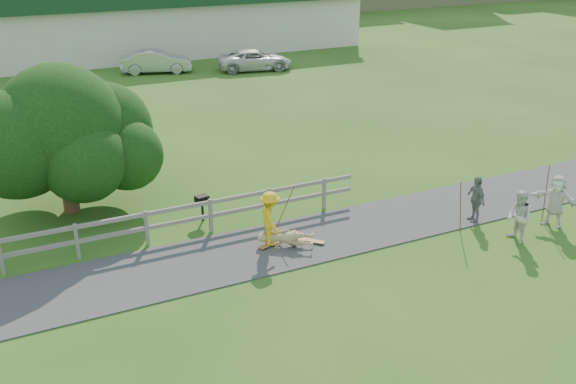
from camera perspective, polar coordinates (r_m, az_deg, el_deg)
name	(u,v)px	position (r m, az deg, el deg)	size (l,w,h in m)	color
ground	(319,264)	(18.17, 2.74, -6.44)	(260.00, 260.00, 0.00)	#2B5217
path	(295,242)	(19.33, 0.61, -4.46)	(34.00, 3.00, 0.04)	#343437
fence	(125,227)	(19.23, -14.27, -3.02)	(15.05, 0.10, 1.10)	slate
strip_mall	(141,17)	(50.59, -12.92, 14.96)	(32.50, 10.75, 5.10)	silver
skater_rider	(270,222)	(18.74, -1.60, -2.64)	(1.06, 0.61, 1.64)	yellow
skater_fallen	(285,238)	(18.92, -0.24, -4.14)	(1.64, 0.39, 0.60)	tan
spectator_a	(519,217)	(20.26, 19.87, -2.10)	(0.79, 0.61, 1.62)	silver
spectator_b	(476,199)	(21.25, 16.36, -0.60)	(0.90, 0.38, 1.54)	slate
spectator_d	(556,201)	(21.76, 22.70, -0.73)	(1.56, 0.50, 1.68)	silver
car_silver	(156,61)	(42.97, -11.64, 11.30)	(1.56, 4.47, 1.47)	#B0B4B8
car_white	(255,60)	(43.03, -2.97, 11.65)	(2.23, 4.83, 1.34)	silver
tree	(64,149)	(21.87, -19.31, 3.60)	(6.46, 6.46, 4.33)	black
bbq	(202,208)	(20.74, -7.62, -1.44)	(0.40, 0.31, 0.87)	black
longboard_rider	(270,245)	(19.09, -1.57, -4.74)	(0.84, 0.20, 0.09)	olive
longboard_fallen	(311,242)	(19.28, 2.04, -4.45)	(0.84, 0.21, 0.09)	olive
helmet	(298,235)	(19.52, 0.90, -3.84)	(0.24, 0.24, 0.24)	#A31411
pole_rider	(283,210)	(19.27, -0.48, -1.65)	(0.03, 0.03, 1.79)	brown
pole_spec_left	(461,207)	(20.30, 15.09, -1.31)	(0.03, 0.03, 1.70)	brown
pole_spec_right	(546,194)	(21.87, 21.93, -0.13)	(0.03, 0.03, 1.94)	brown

